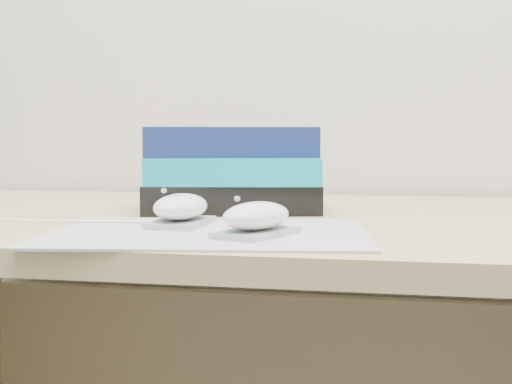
% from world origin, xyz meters
% --- Properties ---
extents(desk, '(1.60, 0.80, 0.73)m').
position_xyz_m(desk, '(0.00, 1.64, 0.50)').
color(desk, tan).
rests_on(desk, ground).
extents(mousepad, '(0.40, 0.34, 0.00)m').
position_xyz_m(mousepad, '(-0.11, 1.33, 0.73)').
color(mousepad, gray).
rests_on(mousepad, desk).
extents(mouse_rear, '(0.06, 0.11, 0.05)m').
position_xyz_m(mouse_rear, '(-0.16, 1.38, 0.75)').
color(mouse_rear, '#ADADB0').
rests_on(mouse_rear, mousepad).
extents(mouse_front, '(0.09, 0.12, 0.04)m').
position_xyz_m(mouse_front, '(-0.05, 1.30, 0.75)').
color(mouse_front, '#AFAFB2').
rests_on(mouse_front, mousepad).
extents(usb_cable, '(0.25, 0.03, 0.00)m').
position_xyz_m(usb_cable, '(-0.31, 1.38, 0.73)').
color(usb_cable, white).
rests_on(usb_cable, mousepad).
extents(book_stack, '(0.30, 0.27, 0.13)m').
position_xyz_m(book_stack, '(-0.15, 1.62, 0.79)').
color(book_stack, black).
rests_on(book_stack, desk).
extents(pouch, '(0.13, 0.10, 0.10)m').
position_xyz_m(pouch, '(-0.21, 1.67, 0.78)').
color(pouch, black).
rests_on(pouch, desk).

